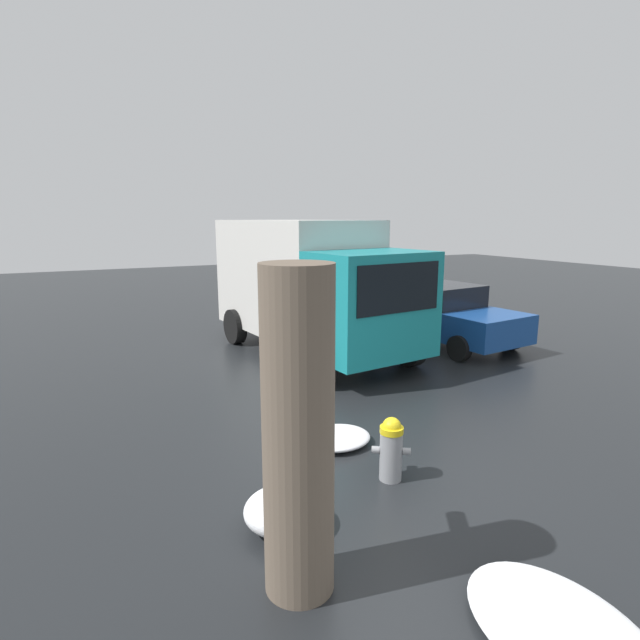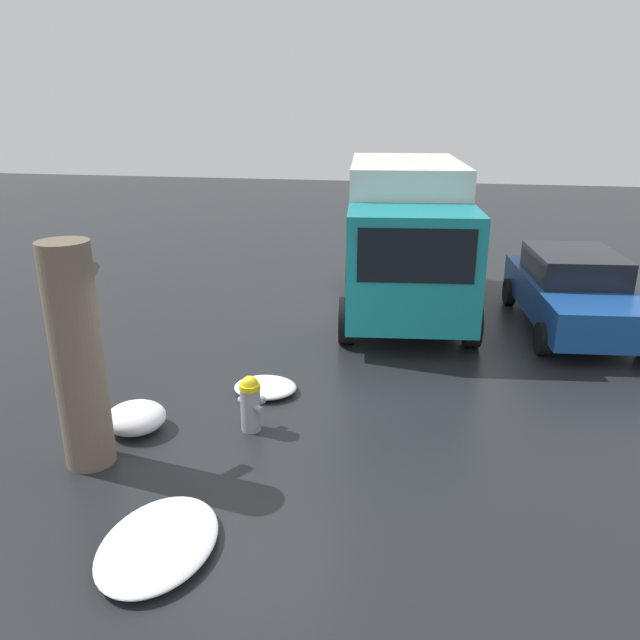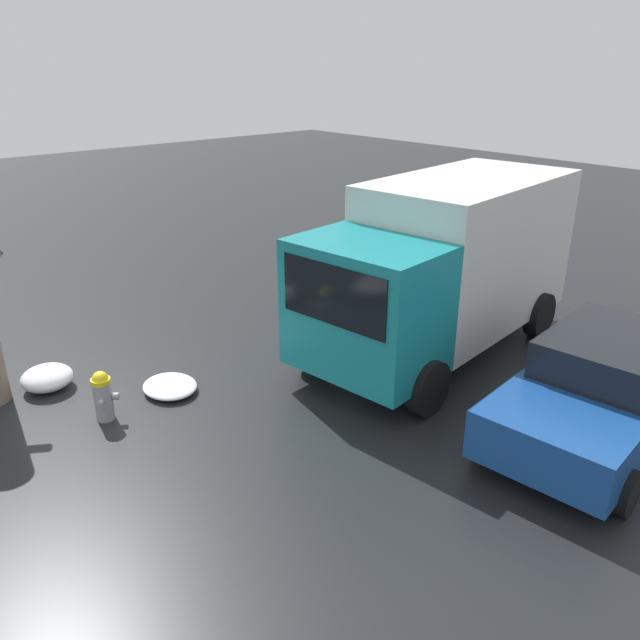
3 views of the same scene
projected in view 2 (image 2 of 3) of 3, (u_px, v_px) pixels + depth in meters
ground_plane at (251, 429)px, 8.80m from camera, size 60.00×60.00×0.00m
fire_hydrant at (251, 403)px, 8.67m from camera, size 0.40×0.45×0.82m
tree_trunk at (78, 356)px, 7.55m from camera, size 0.93×0.61×2.88m
delivery_truck at (405, 233)px, 13.48m from camera, size 6.25×3.17×3.17m
parked_car at (573, 290)px, 12.59m from camera, size 4.59×2.42×1.54m
snow_pile_by_hydrant at (136, 418)px, 8.71m from camera, size 0.84×0.84×0.39m
snow_pile_curbside at (158, 543)px, 6.39m from camera, size 1.60×1.16×0.18m
snow_pile_by_tree at (265, 387)px, 9.88m from camera, size 0.86×0.99×0.19m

